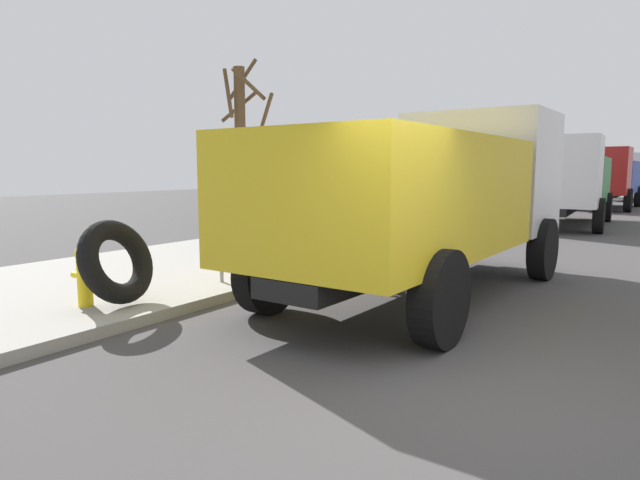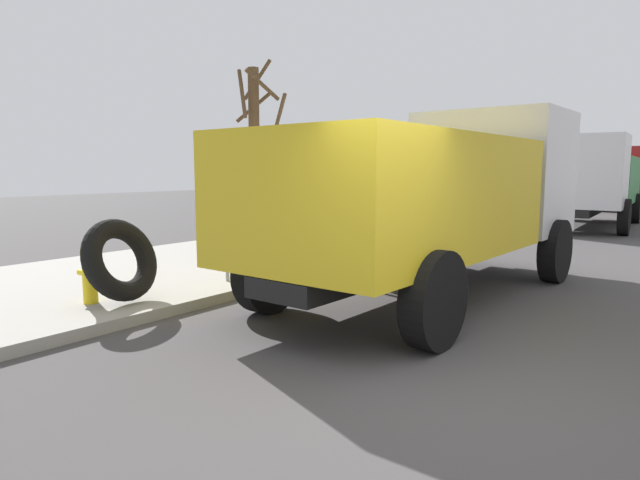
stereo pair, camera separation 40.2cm
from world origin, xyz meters
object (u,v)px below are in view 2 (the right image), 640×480
loose_tire (120,260)px  dump_truck_blue (638,177)px  dump_truck_yellow (436,192)px  stop_sign (227,185)px  fire_hydrant (90,272)px  dump_truck_green (590,180)px  bare_tree (255,149)px

loose_tire → dump_truck_blue: bearing=-6.7°
dump_truck_yellow → dump_truck_blue: same height
loose_tire → stop_sign: 2.12m
fire_hydrant → stop_sign: stop_sign is taller
loose_tire → dump_truck_green: 16.53m
dump_truck_green → dump_truck_blue: 10.39m
fire_hydrant → loose_tire: size_ratio=0.70×
fire_hydrant → dump_truck_yellow: (3.94, -3.22, 1.03)m
stop_sign → bare_tree: (3.40, 2.55, 0.72)m
fire_hydrant → dump_truck_blue: dump_truck_blue is taller
fire_hydrant → stop_sign: 2.48m
loose_tire → stop_sign: bearing=-3.9°
loose_tire → bare_tree: 6.05m
dump_truck_yellow → dump_truck_green: same height
fire_hydrant → bare_tree: 6.23m
dump_truck_green → loose_tire: bearing=170.0°
loose_tire → dump_truck_yellow: bearing=-38.6°
stop_sign → dump_truck_green: size_ratio=0.32×
loose_tire → stop_sign: stop_sign is taller
fire_hydrant → dump_truck_yellow: size_ratio=0.11×
loose_tire → bare_tree: size_ratio=0.26×
stop_sign → dump_truck_yellow: 3.31m
stop_sign → dump_truck_green: 14.63m
dump_truck_yellow → dump_truck_blue: bearing=-0.5°
dump_truck_yellow → dump_truck_blue: size_ratio=1.00×
stop_sign → dump_truck_yellow: dump_truck_yellow is taller
dump_truck_yellow → fire_hydrant: bearing=140.8°
loose_tire → dump_truck_green: (16.26, -2.86, 0.87)m
loose_tire → dump_truck_green: size_ratio=0.16×
dump_truck_blue → bare_tree: bare_tree is taller
bare_tree → dump_truck_blue: bearing=-14.6°
loose_tire → stop_sign: size_ratio=0.51×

